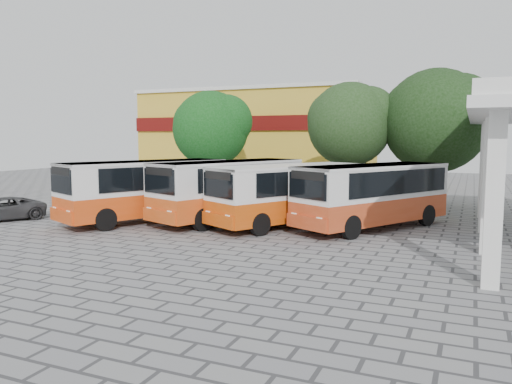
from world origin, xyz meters
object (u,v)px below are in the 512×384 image
at_px(bus_centre_left, 229,187).
at_px(bus_far_right, 373,192).
at_px(parked_car, 1,209).
at_px(bus_far_left, 145,187).
at_px(bus_centre_right, 288,191).

relative_size(bus_centre_left, bus_far_right, 1.02).
distance_m(bus_far_right, parked_car, 17.68).
xyz_separation_m(bus_far_left, bus_far_right, (10.37, 2.36, -0.04)).
relative_size(bus_far_left, parked_car, 2.15).
bearing_deg(bus_centre_left, bus_far_left, -134.66).
bearing_deg(bus_far_left, parked_car, -134.29).
relative_size(bus_centre_right, bus_far_right, 0.98).
height_order(bus_centre_left, bus_far_right, bus_centre_left).
relative_size(bus_far_left, bus_far_right, 1.02).
relative_size(bus_centre_left, bus_centre_right, 1.04).
bearing_deg(parked_car, bus_far_left, 52.79).
xyz_separation_m(bus_far_left, parked_car, (-6.56, -2.62, -1.12)).
distance_m(bus_centre_right, bus_far_right, 3.73).
bearing_deg(parked_car, bus_centre_right, 48.44).
distance_m(bus_centre_left, parked_car, 11.15).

